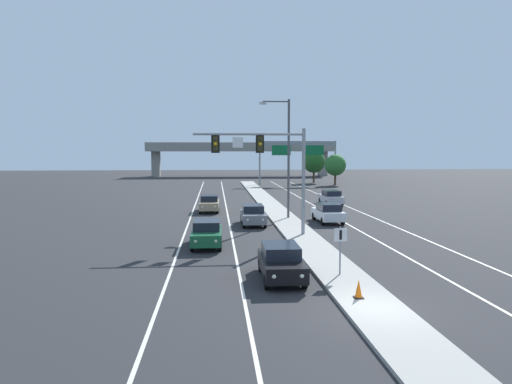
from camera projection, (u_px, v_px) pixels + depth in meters
name	position (u px, v px, depth m)	size (l,w,h in m)	color
ground_plane	(375.00, 311.00, 17.71)	(260.00, 260.00, 0.00)	#28282B
median_island	(295.00, 230.00, 35.57)	(2.40, 110.00, 0.15)	#9E9B93
lane_stripe_oncoming_center	(228.00, 218.00, 42.13)	(0.14, 100.00, 0.01)	silver
lane_stripe_receding_center	(335.00, 217.00, 42.92)	(0.14, 100.00, 0.01)	silver
edge_stripe_left	(190.00, 218.00, 41.86)	(0.14, 100.00, 0.01)	silver
edge_stripe_right	(371.00, 216.00, 43.19)	(0.14, 100.00, 0.01)	silver
overhead_signal_mast	(268.00, 158.00, 32.62)	(7.56, 0.44, 7.20)	gray
median_sign_post	(340.00, 244.00, 22.30)	(0.60, 0.10, 2.20)	gray
street_lamp_median	(286.00, 151.00, 40.97)	(2.58, 0.28, 10.00)	#4C4C51
car_oncoming_black	(281.00, 262.00, 22.07)	(1.85, 4.48, 1.58)	black
car_oncoming_green	(207.00, 233.00, 29.74)	(1.86, 4.49, 1.58)	#195633
car_oncoming_grey	(253.00, 215.00, 38.22)	(1.82, 4.47, 1.58)	slate
car_oncoming_tan	(209.00, 203.00, 46.50)	(1.90, 4.50, 1.58)	tan
car_receding_white	(328.00, 212.00, 39.55)	(1.92, 4.51, 1.58)	silver
car_receding_silver	(331.00, 197.00, 52.38)	(1.91, 4.50, 1.58)	#B7B7BC
traffic_cone_median_nose	(359.00, 289.00, 18.80)	(0.36, 0.36, 0.74)	black
highway_sign_gantry	(298.00, 149.00, 82.31)	(13.28, 0.42, 7.50)	gray
overpass_bridge	(241.00, 151.00, 111.10)	(42.40, 6.40, 7.65)	gray
tree_far_right_c	(314.00, 158.00, 112.30)	(4.44, 4.44, 6.43)	#4C3823
tree_far_right_a	(314.00, 162.00, 87.67)	(4.09, 4.09, 5.92)	#4C3823
tree_far_right_b	(335.00, 165.00, 81.73)	(3.60, 3.60, 5.21)	#4C3823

